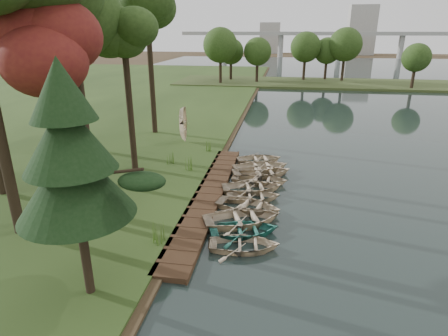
# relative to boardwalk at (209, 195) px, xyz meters

# --- Properties ---
(ground) EXTENTS (300.00, 300.00, 0.00)m
(ground) POSITION_rel_boardwalk_xyz_m (1.60, 0.00, -0.15)
(ground) COLOR #3D2F1D
(boardwalk) EXTENTS (1.60, 16.00, 0.30)m
(boardwalk) POSITION_rel_boardwalk_xyz_m (0.00, 0.00, 0.00)
(boardwalk) COLOR #382415
(boardwalk) RESTS_ON ground
(peninsula) EXTENTS (50.00, 14.00, 0.45)m
(peninsula) POSITION_rel_boardwalk_xyz_m (9.60, 50.00, 0.08)
(peninsula) COLOR #36441E
(peninsula) RESTS_ON ground
(far_trees) EXTENTS (45.60, 5.60, 8.80)m
(far_trees) POSITION_rel_boardwalk_xyz_m (6.27, 50.00, 6.28)
(far_trees) COLOR black
(far_trees) RESTS_ON peninsula
(bridge) EXTENTS (95.90, 4.00, 8.60)m
(bridge) POSITION_rel_boardwalk_xyz_m (13.91, 120.00, 6.93)
(bridge) COLOR #A5A5A0
(bridge) RESTS_ON ground
(building_a) EXTENTS (10.00, 8.00, 18.00)m
(building_a) POSITION_rel_boardwalk_xyz_m (31.60, 140.00, 8.85)
(building_a) COLOR #A5A5A0
(building_a) RESTS_ON ground
(building_b) EXTENTS (8.00, 8.00, 12.00)m
(building_b) POSITION_rel_boardwalk_xyz_m (-3.40, 145.00, 5.85)
(building_b) COLOR #A5A5A0
(building_b) RESTS_ON ground
(rowboat_0) EXTENTS (3.41, 2.64, 0.65)m
(rowboat_0) POSITION_rel_boardwalk_xyz_m (2.65, -5.21, 0.23)
(rowboat_0) COLOR #C5AF8F
(rowboat_0) RESTS_ON water
(rowboat_1) EXTENTS (3.85, 3.23, 0.68)m
(rowboat_1) POSITION_rel_boardwalk_xyz_m (2.51, -3.96, 0.24)
(rowboat_1) COLOR #2C7B6C
(rowboat_1) RESTS_ON water
(rowboat_2) EXTENTS (4.71, 4.07, 0.82)m
(rowboat_2) POSITION_rel_boardwalk_xyz_m (2.32, -2.93, 0.31)
(rowboat_2) COLOR #C5AF8F
(rowboat_2) RESTS_ON water
(rowboat_3) EXTENTS (3.98, 3.22, 0.73)m
(rowboat_3) POSITION_rel_boardwalk_xyz_m (2.44, -1.38, 0.26)
(rowboat_3) COLOR #C5AF8F
(rowboat_3) RESTS_ON water
(rowboat_4) EXTENTS (3.49, 2.84, 0.63)m
(rowboat_4) POSITION_rel_boardwalk_xyz_m (2.61, -0.04, 0.22)
(rowboat_4) COLOR #C5AF8F
(rowboat_4) RESTS_ON water
(rowboat_5) EXTENTS (4.15, 3.43, 0.74)m
(rowboat_5) POSITION_rel_boardwalk_xyz_m (2.42, 1.15, 0.27)
(rowboat_5) COLOR #C5AF8F
(rowboat_5) RESTS_ON water
(rowboat_6) EXTENTS (3.63, 2.70, 0.72)m
(rowboat_6) POSITION_rel_boardwalk_xyz_m (2.76, 2.52, 0.26)
(rowboat_6) COLOR #C5AF8F
(rowboat_6) RESTS_ON water
(rowboat_7) EXTENTS (4.62, 3.93, 0.81)m
(rowboat_7) POSITION_rel_boardwalk_xyz_m (2.82, 3.75, 0.31)
(rowboat_7) COLOR #C5AF8F
(rowboat_7) RESTS_ON water
(rowboat_8) EXTENTS (4.65, 4.06, 0.80)m
(rowboat_8) POSITION_rel_boardwalk_xyz_m (2.72, 4.73, 0.30)
(rowboat_8) COLOR #C5AF8F
(rowboat_8) RESTS_ON water
(rowboat_9) EXTENTS (3.86, 3.27, 0.68)m
(rowboat_9) POSITION_rel_boardwalk_xyz_m (2.45, 6.55, 0.24)
(rowboat_9) COLOR #C5AF8F
(rowboat_9) RESTS_ON water
(stored_rowboat) EXTENTS (3.03, 2.23, 0.61)m
(stored_rowboat) POSITION_rel_boardwalk_xyz_m (-4.08, 10.04, 0.45)
(stored_rowboat) COLOR #C5AF8F
(stored_rowboat) RESTS_ON bank
(tree_2) EXTENTS (3.89, 3.89, 9.69)m
(tree_2) POSITION_rel_boardwalk_xyz_m (-6.41, -3.95, 8.08)
(tree_2) COLOR black
(tree_2) RESTS_ON bank
(tree_3) EXTENTS (5.13, 5.13, 12.13)m
(tree_3) POSITION_rel_boardwalk_xyz_m (-9.42, 1.04, 10.01)
(tree_3) COLOR black
(tree_3) RESTS_ON bank
(tree_4) EXTENTS (3.79, 3.79, 10.08)m
(tree_4) POSITION_rel_boardwalk_xyz_m (-5.79, 3.27, 8.49)
(tree_4) COLOR black
(tree_4) RESTS_ON bank
(tree_6) EXTENTS (4.67, 4.67, 13.12)m
(tree_6) POSITION_rel_boardwalk_xyz_m (-7.62, 12.69, 11.13)
(tree_6) COLOR black
(tree_6) RESTS_ON bank
(pine_tree) EXTENTS (3.80, 3.80, 8.21)m
(pine_tree) POSITION_rel_boardwalk_xyz_m (-2.50, -9.20, 5.30)
(pine_tree) COLOR black
(pine_tree) RESTS_ON bank
(reeds_0) EXTENTS (0.60, 0.60, 0.98)m
(reeds_0) POSITION_rel_boardwalk_xyz_m (-1.14, -5.69, 0.64)
(reeds_0) COLOR #3F661E
(reeds_0) RESTS_ON bank
(reeds_1) EXTENTS (0.60, 0.60, 1.04)m
(reeds_1) POSITION_rel_boardwalk_xyz_m (-2.03, 3.32, 0.67)
(reeds_1) COLOR #3F661E
(reeds_1) RESTS_ON bank
(reeds_2) EXTENTS (0.60, 0.60, 0.95)m
(reeds_2) POSITION_rel_boardwalk_xyz_m (-3.68, 4.48, 0.62)
(reeds_2) COLOR #3F661E
(reeds_2) RESTS_ON bank
(reeds_3) EXTENTS (0.60, 0.60, 0.97)m
(reeds_3) POSITION_rel_boardwalk_xyz_m (-1.62, 7.94, 0.64)
(reeds_3) COLOR #3F661E
(reeds_3) RESTS_ON bank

